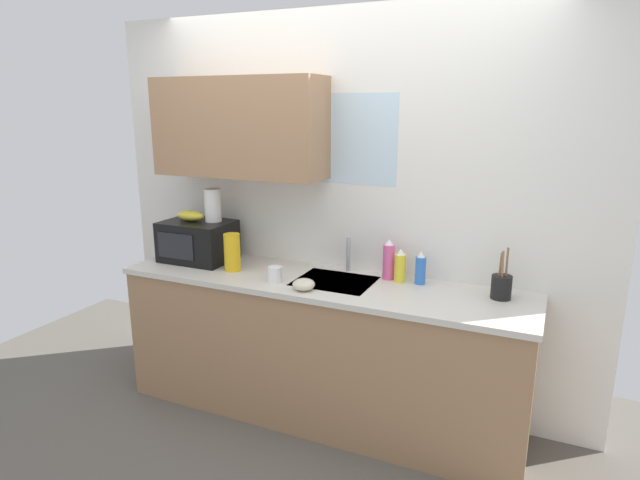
% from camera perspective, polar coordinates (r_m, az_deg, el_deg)
% --- Properties ---
extents(kitchen_wall_assembly, '(3.30, 0.42, 2.50)m').
position_cam_1_polar(kitchen_wall_assembly, '(3.45, 0.06, 4.88)').
color(kitchen_wall_assembly, white).
rests_on(kitchen_wall_assembly, ground).
extents(counter_unit, '(2.53, 0.63, 0.90)m').
position_cam_1_polar(counter_unit, '(3.40, 0.03, -11.38)').
color(counter_unit, '#9E7551').
rests_on(counter_unit, ground).
extents(sink_faucet, '(0.03, 0.03, 0.23)m').
position_cam_1_polar(sink_faucet, '(3.38, 3.05, -1.50)').
color(sink_faucet, '#B2B5BA').
rests_on(sink_faucet, counter_unit).
extents(microwave, '(0.46, 0.35, 0.27)m').
position_cam_1_polar(microwave, '(3.70, -12.92, -0.10)').
color(microwave, black).
rests_on(microwave, counter_unit).
extents(banana_bunch, '(0.20, 0.11, 0.07)m').
position_cam_1_polar(banana_bunch, '(3.70, -13.66, 2.54)').
color(banana_bunch, gold).
rests_on(banana_bunch, microwave).
extents(paper_towel_roll, '(0.11, 0.11, 0.22)m').
position_cam_1_polar(paper_towel_roll, '(3.63, -11.38, 3.67)').
color(paper_towel_roll, white).
rests_on(paper_towel_roll, microwave).
extents(dish_soap_bottle_pink, '(0.07, 0.07, 0.25)m').
position_cam_1_polar(dish_soap_bottle_pink, '(3.25, 7.35, -2.16)').
color(dish_soap_bottle_pink, '#E55999').
rests_on(dish_soap_bottle_pink, counter_unit).
extents(dish_soap_bottle_yellow, '(0.07, 0.07, 0.20)m').
position_cam_1_polar(dish_soap_bottle_yellow, '(3.21, 8.57, -2.81)').
color(dish_soap_bottle_yellow, yellow).
rests_on(dish_soap_bottle_yellow, counter_unit).
extents(dish_soap_bottle_blue, '(0.06, 0.06, 0.20)m').
position_cam_1_polar(dish_soap_bottle_blue, '(3.20, 10.69, -3.04)').
color(dish_soap_bottle_blue, blue).
rests_on(dish_soap_bottle_blue, counter_unit).
extents(cereal_canister, '(0.10, 0.10, 0.24)m').
position_cam_1_polar(cereal_canister, '(3.44, -9.36, -1.30)').
color(cereal_canister, gold).
rests_on(cereal_canister, counter_unit).
extents(mug_white, '(0.08, 0.08, 0.09)m').
position_cam_1_polar(mug_white, '(3.20, -4.82, -3.66)').
color(mug_white, white).
rests_on(mug_white, counter_unit).
extents(utensil_crock, '(0.11, 0.11, 0.29)m').
position_cam_1_polar(utensil_crock, '(3.08, 18.81, -4.69)').
color(utensil_crock, black).
rests_on(utensil_crock, counter_unit).
extents(small_bowl, '(0.13, 0.13, 0.06)m').
position_cam_1_polar(small_bowl, '(3.06, -1.75, -4.77)').
color(small_bowl, beige).
rests_on(small_bowl, counter_unit).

